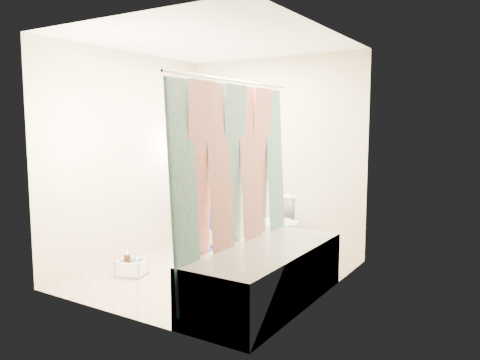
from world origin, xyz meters
The scene contains 14 objects.
floor centered at (0.00, 0.00, 0.00)m, with size 2.60×2.60×0.00m, color tan.
ceiling centered at (0.00, 0.00, 2.40)m, with size 2.40×2.60×0.02m, color white.
wall_back centered at (0.00, 1.30, 1.20)m, with size 2.40×0.02×2.40m, color tan.
wall_front centered at (0.00, -1.30, 1.20)m, with size 2.40×0.02×2.40m, color tan.
wall_left centered at (-1.20, 0.00, 1.20)m, with size 0.02×2.60×2.40m, color tan.
wall_right centered at (1.20, 0.00, 1.20)m, with size 0.02×2.60×2.40m, color tan.
bathtub centered at (0.85, -0.43, 0.27)m, with size 0.70×1.75×0.50m.
curtain_rod centered at (0.52, -0.43, 1.95)m, with size 0.02×0.02×1.90m, color silver.
shower_curtain centered at (0.52, -0.43, 1.02)m, with size 0.06×1.75×1.80m, color white.
toilet centered at (0.25, 1.08, 0.35)m, with size 0.40×0.70×0.71m, color white.
tank_lid centered at (0.28, 0.97, 0.42)m, with size 0.44×0.19×0.03m, color white.
tank_internals centered at (0.16, 1.25, 0.70)m, with size 0.17×0.08×0.23m.
plumber centered at (-0.50, 0.75, 0.80)m, with size 0.59×0.38×1.61m, color #0F1F9F.
cleaning_caddy centered at (-0.70, -0.51, 0.08)m, with size 0.34×0.30×0.21m.
Camera 1 is at (2.76, -3.92, 1.57)m, focal length 35.00 mm.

